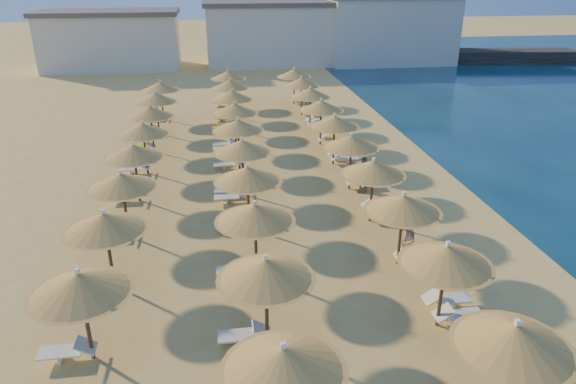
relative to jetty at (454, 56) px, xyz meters
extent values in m
plane|color=#E0BB62|center=(-26.98, -44.67, -0.75)|extent=(220.00, 220.00, 0.00)
cube|color=black|center=(0.00, 0.00, 0.00)|extent=(30.26, 7.61, 1.50)
cube|color=silver|center=(-41.46, 1.79, 2.25)|extent=(15.00, 8.00, 6.00)
cube|color=#59514C|center=(-41.46, 1.79, 5.50)|extent=(15.60, 8.48, 0.50)
cube|color=silver|center=(-23.03, 2.03, 2.65)|extent=(15.00, 8.00, 6.80)
cube|color=#59514C|center=(-23.03, 2.03, 6.30)|extent=(15.60, 8.48, 0.50)
cube|color=silver|center=(-8.40, 1.03, 3.05)|extent=(15.00, 8.00, 7.60)
cylinder|color=brown|center=(-23.22, -53.04, 0.53)|extent=(0.12, 0.12, 2.55)
cone|color=#AB8031|center=(-23.22, -53.04, 1.88)|extent=(2.76, 2.76, 0.65)
cone|color=#AB8031|center=(-23.22, -53.04, 1.61)|extent=(2.98, 2.98, 0.12)
cube|color=white|center=(-23.22, -53.04, 2.27)|extent=(0.12, 0.12, 0.14)
cylinder|color=brown|center=(-23.22, -49.21, 0.53)|extent=(0.12, 0.12, 2.55)
cone|color=#AB8031|center=(-23.22, -49.21, 1.88)|extent=(2.76, 2.76, 0.65)
cone|color=#AB8031|center=(-23.22, -49.21, 1.61)|extent=(2.98, 2.98, 0.12)
cube|color=white|center=(-23.22, -49.21, 2.27)|extent=(0.12, 0.12, 0.14)
cylinder|color=brown|center=(-23.22, -45.37, 0.53)|extent=(0.12, 0.12, 2.55)
cone|color=#AB8031|center=(-23.22, -45.37, 1.88)|extent=(2.76, 2.76, 0.65)
cone|color=#AB8031|center=(-23.22, -45.37, 1.61)|extent=(2.98, 2.98, 0.12)
cube|color=white|center=(-23.22, -45.37, 2.27)|extent=(0.12, 0.12, 0.14)
cylinder|color=brown|center=(-23.22, -41.54, 0.53)|extent=(0.12, 0.12, 2.55)
cone|color=#AB8031|center=(-23.22, -41.54, 1.88)|extent=(2.76, 2.76, 0.65)
cone|color=#AB8031|center=(-23.22, -41.54, 1.61)|extent=(2.98, 2.98, 0.12)
cube|color=white|center=(-23.22, -41.54, 2.27)|extent=(0.12, 0.12, 0.14)
cylinder|color=brown|center=(-23.22, -37.71, 0.53)|extent=(0.12, 0.12, 2.55)
cone|color=#AB8031|center=(-23.22, -37.71, 1.88)|extent=(2.76, 2.76, 0.65)
cone|color=#AB8031|center=(-23.22, -37.71, 1.61)|extent=(2.98, 2.98, 0.12)
cube|color=white|center=(-23.22, -37.71, 2.27)|extent=(0.12, 0.12, 0.14)
cylinder|color=brown|center=(-23.22, -33.88, 0.53)|extent=(0.12, 0.12, 2.55)
cone|color=#AB8031|center=(-23.22, -33.88, 1.88)|extent=(2.76, 2.76, 0.65)
cone|color=#AB8031|center=(-23.22, -33.88, 1.61)|extent=(2.98, 2.98, 0.12)
cube|color=white|center=(-23.22, -33.88, 2.27)|extent=(0.12, 0.12, 0.14)
cylinder|color=brown|center=(-23.22, -30.05, 0.53)|extent=(0.12, 0.12, 2.55)
cone|color=#AB8031|center=(-23.22, -30.05, 1.88)|extent=(2.76, 2.76, 0.65)
cone|color=#AB8031|center=(-23.22, -30.05, 1.61)|extent=(2.98, 2.98, 0.12)
cube|color=white|center=(-23.22, -30.05, 2.27)|extent=(0.12, 0.12, 0.14)
cylinder|color=brown|center=(-23.22, -26.22, 0.53)|extent=(0.12, 0.12, 2.55)
cone|color=#AB8031|center=(-23.22, -26.22, 1.88)|extent=(2.76, 2.76, 0.65)
cone|color=#AB8031|center=(-23.22, -26.22, 1.61)|extent=(2.98, 2.98, 0.12)
cube|color=white|center=(-23.22, -26.22, 2.27)|extent=(0.12, 0.12, 0.14)
cylinder|color=brown|center=(-23.22, -22.39, 0.53)|extent=(0.12, 0.12, 2.55)
cone|color=#AB8031|center=(-23.22, -22.39, 1.88)|extent=(2.76, 2.76, 0.65)
cone|color=#AB8031|center=(-23.22, -22.39, 1.61)|extent=(2.98, 2.98, 0.12)
cube|color=white|center=(-23.22, -22.39, 2.27)|extent=(0.12, 0.12, 0.14)
cylinder|color=brown|center=(-23.22, -18.56, 0.53)|extent=(0.12, 0.12, 2.55)
cone|color=#AB8031|center=(-23.22, -18.56, 1.88)|extent=(2.76, 2.76, 0.65)
cone|color=#AB8031|center=(-23.22, -18.56, 1.61)|extent=(2.98, 2.98, 0.12)
cube|color=white|center=(-23.22, -18.56, 2.27)|extent=(0.12, 0.12, 0.14)
cone|color=#AB8031|center=(-28.79, -53.04, 1.88)|extent=(2.76, 2.76, 0.65)
cone|color=#AB8031|center=(-28.79, -53.04, 1.61)|extent=(2.98, 2.98, 0.12)
cube|color=white|center=(-28.79, -53.04, 2.27)|extent=(0.12, 0.12, 0.14)
cylinder|color=brown|center=(-28.79, -49.21, 0.53)|extent=(0.12, 0.12, 2.55)
cone|color=#AB8031|center=(-28.79, -49.21, 1.88)|extent=(2.76, 2.76, 0.65)
cone|color=#AB8031|center=(-28.79, -49.21, 1.61)|extent=(2.98, 2.98, 0.12)
cube|color=white|center=(-28.79, -49.21, 2.27)|extent=(0.12, 0.12, 0.14)
cylinder|color=brown|center=(-28.79, -45.37, 0.53)|extent=(0.12, 0.12, 2.55)
cone|color=#AB8031|center=(-28.79, -45.37, 1.88)|extent=(2.76, 2.76, 0.65)
cone|color=#AB8031|center=(-28.79, -45.37, 1.61)|extent=(2.98, 2.98, 0.12)
cube|color=white|center=(-28.79, -45.37, 2.27)|extent=(0.12, 0.12, 0.14)
cylinder|color=brown|center=(-28.79, -41.54, 0.53)|extent=(0.12, 0.12, 2.55)
cone|color=#AB8031|center=(-28.79, -41.54, 1.88)|extent=(2.76, 2.76, 0.65)
cone|color=#AB8031|center=(-28.79, -41.54, 1.61)|extent=(2.98, 2.98, 0.12)
cube|color=white|center=(-28.79, -41.54, 2.27)|extent=(0.12, 0.12, 0.14)
cylinder|color=brown|center=(-28.79, -37.71, 0.53)|extent=(0.12, 0.12, 2.55)
cone|color=#AB8031|center=(-28.79, -37.71, 1.88)|extent=(2.76, 2.76, 0.65)
cone|color=#AB8031|center=(-28.79, -37.71, 1.61)|extent=(2.98, 2.98, 0.12)
cube|color=white|center=(-28.79, -37.71, 2.27)|extent=(0.12, 0.12, 0.14)
cylinder|color=brown|center=(-28.79, -33.88, 0.53)|extent=(0.12, 0.12, 2.55)
cone|color=#AB8031|center=(-28.79, -33.88, 1.88)|extent=(2.76, 2.76, 0.65)
cone|color=#AB8031|center=(-28.79, -33.88, 1.61)|extent=(2.98, 2.98, 0.12)
cube|color=white|center=(-28.79, -33.88, 2.27)|extent=(0.12, 0.12, 0.14)
cylinder|color=brown|center=(-28.79, -30.05, 0.53)|extent=(0.12, 0.12, 2.55)
cone|color=#AB8031|center=(-28.79, -30.05, 1.88)|extent=(2.76, 2.76, 0.65)
cone|color=#AB8031|center=(-28.79, -30.05, 1.61)|extent=(2.98, 2.98, 0.12)
cube|color=white|center=(-28.79, -30.05, 2.27)|extent=(0.12, 0.12, 0.14)
cylinder|color=brown|center=(-28.79, -26.22, 0.53)|extent=(0.12, 0.12, 2.55)
cone|color=#AB8031|center=(-28.79, -26.22, 1.88)|extent=(2.76, 2.76, 0.65)
cone|color=#AB8031|center=(-28.79, -26.22, 1.61)|extent=(2.98, 2.98, 0.12)
cube|color=white|center=(-28.79, -26.22, 2.27)|extent=(0.12, 0.12, 0.14)
cylinder|color=brown|center=(-28.79, -22.39, 0.53)|extent=(0.12, 0.12, 2.55)
cone|color=#AB8031|center=(-28.79, -22.39, 1.88)|extent=(2.76, 2.76, 0.65)
cone|color=#AB8031|center=(-28.79, -22.39, 1.61)|extent=(2.98, 2.98, 0.12)
cube|color=white|center=(-28.79, -22.39, 2.27)|extent=(0.12, 0.12, 0.14)
cylinder|color=brown|center=(-28.79, -18.56, 0.53)|extent=(0.12, 0.12, 2.55)
cone|color=#AB8031|center=(-28.79, -18.56, 1.88)|extent=(2.76, 2.76, 0.65)
cone|color=#AB8031|center=(-28.79, -18.56, 1.61)|extent=(2.98, 2.98, 0.12)
cube|color=white|center=(-28.79, -18.56, 2.27)|extent=(0.12, 0.12, 0.14)
cylinder|color=brown|center=(-34.01, -49.21, 0.53)|extent=(0.12, 0.12, 2.55)
cone|color=#AB8031|center=(-34.01, -49.21, 1.88)|extent=(2.76, 2.76, 0.65)
cone|color=#AB8031|center=(-34.01, -49.21, 1.61)|extent=(2.98, 2.98, 0.12)
cube|color=white|center=(-34.01, -49.21, 2.27)|extent=(0.12, 0.12, 0.14)
cylinder|color=brown|center=(-34.01, -45.37, 0.53)|extent=(0.12, 0.12, 2.55)
cone|color=#AB8031|center=(-34.01, -45.37, 1.88)|extent=(2.76, 2.76, 0.65)
cone|color=#AB8031|center=(-34.01, -45.37, 1.61)|extent=(2.98, 2.98, 0.12)
cube|color=white|center=(-34.01, -45.37, 2.27)|extent=(0.12, 0.12, 0.14)
cylinder|color=brown|center=(-34.01, -41.54, 0.53)|extent=(0.12, 0.12, 2.55)
cone|color=#AB8031|center=(-34.01, -41.54, 1.88)|extent=(2.76, 2.76, 0.65)
cone|color=#AB8031|center=(-34.01, -41.54, 1.61)|extent=(2.98, 2.98, 0.12)
cube|color=white|center=(-34.01, -41.54, 2.27)|extent=(0.12, 0.12, 0.14)
cylinder|color=brown|center=(-34.01, -37.71, 0.53)|extent=(0.12, 0.12, 2.55)
cone|color=#AB8031|center=(-34.01, -37.71, 1.88)|extent=(2.76, 2.76, 0.65)
cone|color=#AB8031|center=(-34.01, -37.71, 1.61)|extent=(2.98, 2.98, 0.12)
cube|color=white|center=(-34.01, -37.71, 2.27)|extent=(0.12, 0.12, 0.14)
cylinder|color=brown|center=(-34.01, -33.88, 0.53)|extent=(0.12, 0.12, 2.55)
cone|color=#AB8031|center=(-34.01, -33.88, 1.88)|extent=(2.76, 2.76, 0.65)
cone|color=#AB8031|center=(-34.01, -33.88, 1.61)|extent=(2.98, 2.98, 0.12)
cube|color=white|center=(-34.01, -33.88, 2.27)|extent=(0.12, 0.12, 0.14)
cylinder|color=brown|center=(-34.01, -30.05, 0.53)|extent=(0.12, 0.12, 2.55)
cone|color=#AB8031|center=(-34.01, -30.05, 1.88)|extent=(2.76, 2.76, 0.65)
cone|color=#AB8031|center=(-34.01, -30.05, 1.61)|extent=(2.98, 2.98, 0.12)
cube|color=white|center=(-34.01, -30.05, 2.27)|extent=(0.12, 0.12, 0.14)
cylinder|color=brown|center=(-34.01, -26.22, 0.53)|extent=(0.12, 0.12, 2.55)
cone|color=#AB8031|center=(-34.01, -26.22, 1.88)|extent=(2.76, 2.76, 0.65)
cone|color=#AB8031|center=(-34.01, -26.22, 1.61)|extent=(2.98, 2.98, 0.12)
cube|color=white|center=(-34.01, -26.22, 2.27)|extent=(0.12, 0.12, 0.14)
cylinder|color=brown|center=(-34.01, -22.39, 0.53)|extent=(0.12, 0.12, 2.55)
cone|color=#AB8031|center=(-34.01, -22.39, 1.88)|extent=(2.76, 2.76, 0.65)
cone|color=#AB8031|center=(-34.01, -22.39, 1.61)|extent=(2.98, 2.98, 0.12)
cube|color=white|center=(-34.01, -22.39, 2.27)|extent=(0.12, 0.12, 0.14)
cube|color=white|center=(-22.32, -49.21, -0.43)|extent=(1.24, 0.60, 0.06)
cube|color=white|center=(-22.32, -49.21, -0.59)|extent=(0.06, 0.54, 0.32)
cube|color=white|center=(-23.06, -49.21, -0.29)|extent=(0.58, 0.60, 0.40)
cube|color=white|center=(-22.32, -48.31, -0.43)|extent=(1.24, 0.60, 0.06)
cube|color=white|center=(-22.32, -48.31, -0.59)|extent=(0.06, 0.54, 0.32)
cube|color=white|center=(-23.06, -48.31, -0.29)|extent=(0.58, 0.60, 0.40)
cube|color=white|center=(-29.69, -49.21, -0.43)|extent=(1.24, 0.60, 0.06)
cube|color=white|center=(-29.69, -49.21, -0.59)|extent=(0.06, 0.54, 0.32)
cube|color=white|center=(-28.95, -49.21, -0.29)|extent=(0.58, 0.60, 0.40)
cube|color=white|center=(-22.32, -45.37, -0.43)|extent=(1.24, 0.60, 0.06)
cube|color=white|center=(-22.32, -45.37, -0.59)|extent=(0.06, 0.54, 0.32)
cube|color=white|center=(-23.06, -45.37, -0.29)|extent=(0.58, 0.60, 0.40)
cube|color=white|center=(-29.69, -45.37, -0.43)|extent=(1.24, 0.60, 0.06)
cube|color=white|center=(-29.69, -45.37, -0.59)|extent=(0.06, 0.54, 0.32)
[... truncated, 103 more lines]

